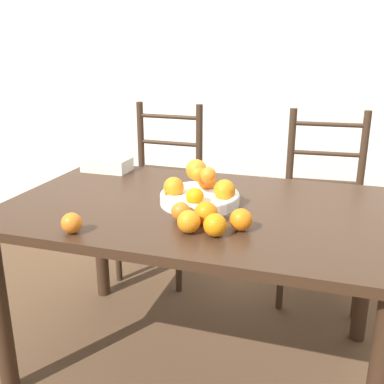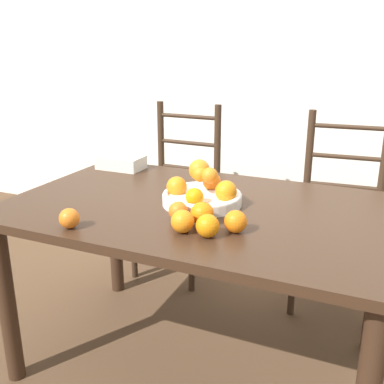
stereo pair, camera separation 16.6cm
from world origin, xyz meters
name	(u,v)px [view 1 (the left image)]	position (x,y,z in m)	size (l,w,h in m)	color
ground_plane	(198,361)	(0.00, 0.00, 0.00)	(12.00, 12.00, 0.00)	brown
wall_back	(266,51)	(0.00, 1.52, 1.30)	(8.00, 0.06, 2.60)	silver
dining_table	(199,228)	(0.00, 0.00, 0.64)	(1.51, 0.95, 0.74)	#382316
fruit_bowl	(200,192)	(0.00, 0.01, 0.78)	(0.31, 0.31, 0.17)	white
orange_loose_0	(189,222)	(0.05, -0.28, 0.78)	(0.08, 0.08, 0.08)	orange
orange_loose_1	(181,212)	(-0.01, -0.18, 0.77)	(0.07, 0.07, 0.07)	orange
orange_loose_2	(206,213)	(0.08, -0.19, 0.78)	(0.08, 0.08, 0.08)	orange
orange_loose_3	(72,223)	(-0.32, -0.40, 0.77)	(0.07, 0.07, 0.07)	orange
orange_loose_4	(215,225)	(0.14, -0.28, 0.78)	(0.08, 0.08, 0.08)	orange
orange_loose_5	(241,220)	(0.21, -0.20, 0.78)	(0.08, 0.08, 0.08)	orange
chair_left	(162,198)	(-0.47, 0.78, 0.47)	(0.43, 0.41, 1.01)	#382619
chair_right	(322,214)	(0.46, 0.78, 0.47)	(0.45, 0.43, 1.01)	#382619
book_stack	(107,164)	(-0.58, 0.34, 0.77)	(0.23, 0.14, 0.07)	silver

